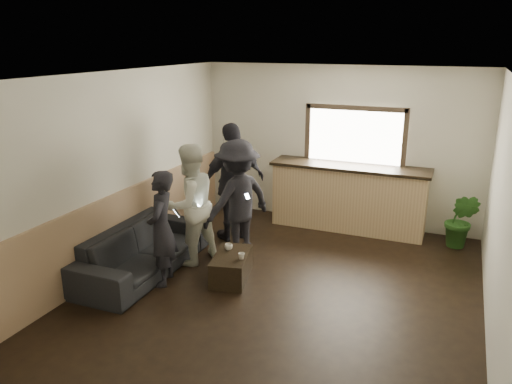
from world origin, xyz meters
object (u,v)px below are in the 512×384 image
at_px(person_b, 190,205).
at_px(bar_counter, 349,193).
at_px(coffee_table, 232,267).
at_px(potted_plant, 461,221).
at_px(cup_a, 229,247).
at_px(person_a, 162,228).
at_px(sofa, 144,250).
at_px(cup_b, 242,256).
at_px(person_c, 238,199).
at_px(person_d, 233,182).

bearing_deg(person_b, bar_counter, 166.13).
xyz_separation_m(coffee_table, potted_plant, (2.90, 2.39, 0.28)).
xyz_separation_m(cup_a, person_a, (-0.70, -0.58, 0.38)).
relative_size(bar_counter, potted_plant, 2.95).
relative_size(bar_counter, sofa, 1.18).
bearing_deg(sofa, cup_b, -82.91).
distance_m(sofa, cup_a, 1.22).
distance_m(cup_b, person_c, 1.06).
bearing_deg(cup_a, person_a, -140.36).
bearing_deg(cup_a, person_d, 111.75).
bearing_deg(bar_counter, person_a, -121.57).
bearing_deg(cup_b, coffee_table, 157.61).
bearing_deg(cup_a, sofa, -160.97).
xyz_separation_m(person_a, person_b, (0.01, 0.74, 0.11)).
bearing_deg(person_a, person_b, 160.78).
bearing_deg(sofa, person_a, -112.74).
relative_size(cup_b, person_d, 0.05).
xyz_separation_m(cup_b, person_d, (-0.79, 1.46, 0.57)).
height_order(person_a, person_b, person_b).
distance_m(sofa, cup_b, 1.46).
relative_size(potted_plant, person_b, 0.51).
height_order(sofa, cup_b, sofa).
distance_m(bar_counter, person_c, 2.25).
distance_m(bar_counter, person_d, 2.06).
height_order(coffee_table, person_d, person_d).
height_order(cup_a, potted_plant, potted_plant).
bearing_deg(person_d, person_c, 64.99).
bearing_deg(coffee_table, person_a, -150.69).
bearing_deg(person_b, cup_b, 94.84).
relative_size(coffee_table, person_b, 0.46).
bearing_deg(person_b, potted_plant, 144.75).
bearing_deg(potted_plant, sofa, -147.40).
relative_size(cup_b, potted_plant, 0.10).
height_order(potted_plant, person_a, person_a).
xyz_separation_m(cup_b, potted_plant, (2.71, 2.47, 0.05)).
xyz_separation_m(coffee_table, cup_a, (-0.10, 0.13, 0.23)).
height_order(coffee_table, person_a, person_a).
xyz_separation_m(cup_b, person_c, (-0.43, 0.83, 0.50)).
bearing_deg(bar_counter, sofa, -129.12).
bearing_deg(potted_plant, person_b, -150.35).
bearing_deg(cup_b, potted_plant, 42.32).
xyz_separation_m(bar_counter, cup_a, (-1.15, -2.44, -0.23)).
distance_m(coffee_table, cup_a, 0.28).
height_order(bar_counter, sofa, bar_counter).
xyz_separation_m(person_a, person_d, (0.21, 1.83, 0.18)).
bearing_deg(potted_plant, coffee_table, -140.50).
bearing_deg(person_b, coffee_table, 95.36).
relative_size(sofa, person_b, 1.27).
relative_size(person_b, person_d, 0.92).
bearing_deg(person_a, person_d, 155.18).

